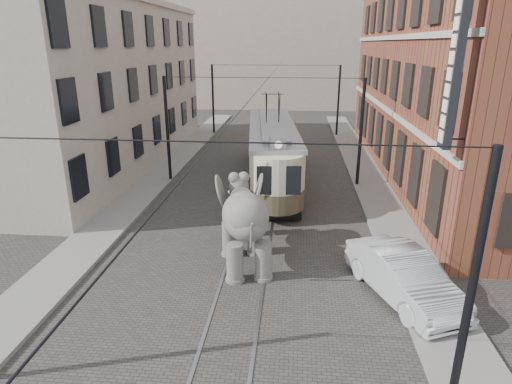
# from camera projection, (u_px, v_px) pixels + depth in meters

# --- Properties ---
(ground) EXTENTS (120.00, 120.00, 0.00)m
(ground) POSITION_uv_depth(u_px,v_px,m) (256.00, 224.00, 19.43)
(ground) COLOR #3A3836
(tram_rails) EXTENTS (1.54, 80.00, 0.02)m
(tram_rails) POSITION_uv_depth(u_px,v_px,m) (256.00, 224.00, 19.43)
(tram_rails) COLOR slate
(tram_rails) RESTS_ON ground
(sidewalk_right) EXTENTS (2.00, 60.00, 0.15)m
(sidewalk_right) POSITION_uv_depth(u_px,v_px,m) (393.00, 228.00, 18.89)
(sidewalk_right) COLOR slate
(sidewalk_right) RESTS_ON ground
(sidewalk_left) EXTENTS (2.00, 60.00, 0.15)m
(sidewalk_left) POSITION_uv_depth(u_px,v_px,m) (116.00, 218.00, 19.97)
(sidewalk_left) COLOR slate
(sidewalk_left) RESTS_ON ground
(brick_building) EXTENTS (8.00, 26.00, 12.00)m
(brick_building) POSITION_uv_depth(u_px,v_px,m) (460.00, 74.00, 25.01)
(brick_building) COLOR brown
(brick_building) RESTS_ON ground
(stucco_building) EXTENTS (7.00, 24.00, 10.00)m
(stucco_building) POSITION_uv_depth(u_px,v_px,m) (102.00, 87.00, 28.18)
(stucco_building) COLOR #9F9484
(stucco_building) RESTS_ON ground
(distant_block) EXTENTS (28.00, 10.00, 14.00)m
(distant_block) POSITION_uv_depth(u_px,v_px,m) (285.00, 49.00, 54.83)
(distant_block) COLOR #9F9484
(distant_block) RESTS_ON ground
(catenary) EXTENTS (11.00, 30.20, 6.00)m
(catenary) POSITION_uv_depth(u_px,v_px,m) (261.00, 136.00, 23.18)
(catenary) COLOR black
(catenary) RESTS_ON ground
(tram) EXTENTS (3.86, 12.96, 5.07)m
(tram) POSITION_uv_depth(u_px,v_px,m) (272.00, 138.00, 24.87)
(tram) COLOR beige
(tram) RESTS_ON ground
(elephant) EXTENTS (3.84, 5.48, 3.04)m
(elephant) POSITION_uv_depth(u_px,v_px,m) (245.00, 228.00, 15.31)
(elephant) COLOR #605D59
(elephant) RESTS_ON ground
(parked_car) EXTENTS (3.31, 4.95, 1.54)m
(parked_car) POSITION_uv_depth(u_px,v_px,m) (404.00, 276.00, 13.62)
(parked_car) COLOR #AEAFB2
(parked_car) RESTS_ON ground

